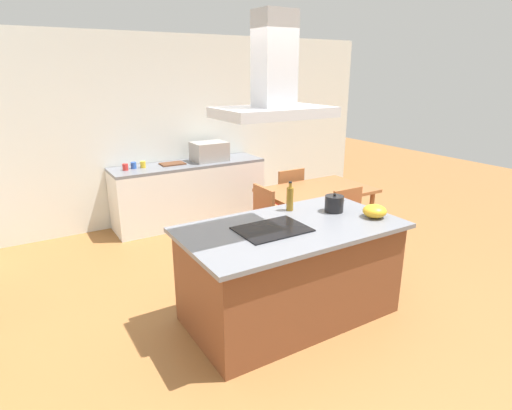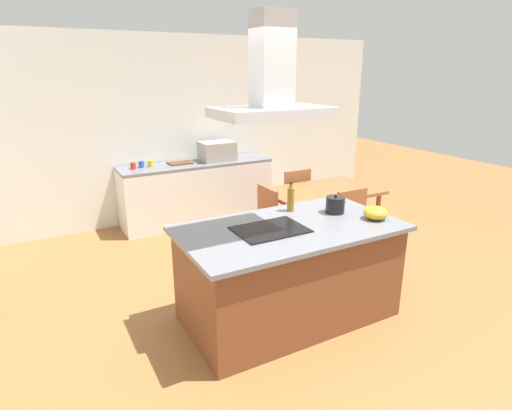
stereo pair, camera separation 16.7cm
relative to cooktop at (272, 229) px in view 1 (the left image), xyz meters
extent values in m
plane|color=#936033|center=(0.20, 1.50, -0.91)|extent=(16.00, 16.00, 0.00)
cube|color=silver|center=(0.20, 3.25, 0.44)|extent=(7.20, 0.10, 2.70)
cube|color=brown|center=(0.20, 0.00, -0.48)|extent=(1.86, 0.98, 0.86)
cube|color=slate|center=(0.20, 0.00, -0.03)|extent=(1.96, 1.08, 0.04)
cube|color=black|center=(0.00, 0.00, 0.00)|extent=(0.60, 0.44, 0.01)
cylinder|color=black|center=(0.78, 0.10, 0.07)|extent=(0.18, 0.18, 0.16)
sphere|color=black|center=(0.78, 0.10, 0.16)|extent=(0.03, 0.03, 0.03)
cone|color=black|center=(0.89, 0.10, 0.08)|extent=(0.06, 0.03, 0.04)
cylinder|color=olive|center=(0.44, 0.35, 0.11)|extent=(0.07, 0.07, 0.23)
cylinder|color=olive|center=(0.44, 0.35, 0.25)|extent=(0.03, 0.03, 0.05)
cylinder|color=black|center=(0.44, 0.35, 0.28)|extent=(0.03, 0.03, 0.01)
ellipsoid|color=gold|center=(0.99, -0.22, 0.05)|extent=(0.22, 0.22, 0.12)
cube|color=silver|center=(0.43, 2.88, -0.48)|extent=(2.25, 0.62, 0.86)
cube|color=slate|center=(0.43, 2.88, -0.03)|extent=(2.25, 0.62, 0.04)
cube|color=#9E9993|center=(0.77, 2.88, 0.13)|extent=(0.50, 0.38, 0.28)
cylinder|color=red|center=(-0.48, 2.90, 0.04)|extent=(0.08, 0.08, 0.09)
cylinder|color=#2D56B2|center=(-0.35, 2.95, 0.04)|extent=(0.08, 0.08, 0.09)
cylinder|color=gold|center=(-0.22, 2.93, 0.04)|extent=(0.08, 0.08, 0.09)
cube|color=#59331E|center=(0.20, 2.93, 0.00)|extent=(0.34, 0.24, 0.02)
cube|color=#995B33|center=(1.50, 1.22, -0.18)|extent=(1.40, 0.90, 0.04)
cylinder|color=#995B33|center=(0.88, 0.85, -0.55)|extent=(0.06, 0.06, 0.71)
cylinder|color=#995B33|center=(2.12, 0.85, -0.55)|extent=(0.06, 0.06, 0.71)
cylinder|color=#995B33|center=(0.88, 1.59, -0.55)|extent=(0.06, 0.06, 0.71)
cylinder|color=#995B33|center=(2.12, 1.59, -0.55)|extent=(0.06, 0.06, 0.71)
cube|color=red|center=(1.50, 0.47, -0.48)|extent=(0.42, 0.42, 0.04)
cube|color=#995B33|center=(1.50, 0.66, -0.24)|extent=(0.42, 0.04, 0.44)
cylinder|color=#995B33|center=(1.68, 0.29, -0.70)|extent=(0.04, 0.04, 0.41)
cylinder|color=#995B33|center=(1.32, 0.29, -0.70)|extent=(0.04, 0.04, 0.41)
cylinder|color=#995B33|center=(1.68, 0.65, -0.70)|extent=(0.04, 0.04, 0.41)
cylinder|color=#995B33|center=(1.32, 0.65, -0.70)|extent=(0.04, 0.04, 0.41)
cube|color=red|center=(1.50, 1.97, -0.48)|extent=(0.42, 0.42, 0.04)
cube|color=#995B33|center=(1.50, 1.78, -0.24)|extent=(0.42, 0.04, 0.44)
cylinder|color=#995B33|center=(1.32, 2.15, -0.70)|extent=(0.04, 0.04, 0.41)
cylinder|color=#995B33|center=(1.68, 2.15, -0.70)|extent=(0.04, 0.04, 0.41)
cylinder|color=#995B33|center=(1.32, 1.79, -0.70)|extent=(0.04, 0.04, 0.41)
cylinder|color=#995B33|center=(1.68, 1.79, -0.70)|extent=(0.04, 0.04, 0.41)
cube|color=red|center=(0.50, 1.22, -0.48)|extent=(0.42, 0.42, 0.04)
cube|color=#995B33|center=(0.69, 1.22, -0.24)|extent=(0.04, 0.42, 0.44)
cylinder|color=#995B33|center=(0.32, 1.04, -0.70)|extent=(0.04, 0.04, 0.41)
cylinder|color=#995B33|center=(0.32, 1.40, -0.70)|extent=(0.04, 0.04, 0.41)
cylinder|color=#995B33|center=(0.68, 1.04, -0.70)|extent=(0.04, 0.04, 0.41)
cylinder|color=#995B33|center=(0.68, 1.40, -0.70)|extent=(0.04, 0.04, 0.41)
cube|color=#ADADB2|center=(0.00, 0.00, 0.98)|extent=(0.90, 0.55, 0.08)
cube|color=#ADADB2|center=(0.00, 0.00, 1.37)|extent=(0.28, 0.24, 0.70)
camera|label=1|loc=(-1.86, -2.79, 1.30)|focal=29.47mm
camera|label=2|loc=(-1.72, -2.88, 1.30)|focal=29.47mm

